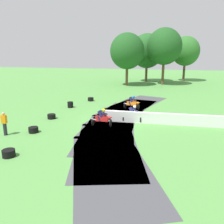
# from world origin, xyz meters

# --- Properties ---
(ground_plane) EXTENTS (120.00, 120.00, 0.00)m
(ground_plane) POSITION_xyz_m (0.00, 0.00, 0.00)
(ground_plane) COLOR #569947
(track_asphalt) EXTENTS (7.17, 24.60, 0.01)m
(track_asphalt) POSITION_xyz_m (0.61, 0.02, 0.00)
(track_asphalt) COLOR #47474C
(track_asphalt) RESTS_ON ground
(safety_barrier) EXTENTS (12.99, 0.63, 0.90)m
(safety_barrier) POSITION_xyz_m (5.63, 0.14, 0.45)
(safety_barrier) COLOR white
(safety_barrier) RESTS_ON ground
(motorcycle_lead_orange) EXTENTS (1.71, 0.96, 1.43)m
(motorcycle_lead_orange) POSITION_xyz_m (1.00, 4.46, 0.66)
(motorcycle_lead_orange) COLOR black
(motorcycle_lead_orange) RESTS_ON ground
(motorcycle_chase_white) EXTENTS (1.68, 0.80, 1.43)m
(motorcycle_chase_white) POSITION_xyz_m (1.66, 0.22, 0.64)
(motorcycle_chase_white) COLOR black
(motorcycle_chase_white) RESTS_ON ground
(motorcycle_trailing_red) EXTENTS (1.68, 0.68, 1.42)m
(motorcycle_trailing_red) POSITION_xyz_m (-0.47, -1.45, 0.66)
(motorcycle_trailing_red) COLOR black
(motorcycle_trailing_red) RESTS_ON ground
(tire_stack_near) EXTENTS (0.67, 0.67, 0.40)m
(tire_stack_near) POSITION_xyz_m (-4.34, 7.42, 0.20)
(tire_stack_near) COLOR black
(tire_stack_near) RESTS_ON ground
(tire_stack_mid_a) EXTENTS (0.58, 0.58, 0.60)m
(tire_stack_mid_a) POSITION_xyz_m (-5.35, 3.79, 0.30)
(tire_stack_mid_a) COLOR black
(tire_stack_mid_a) RESTS_ON ground
(tire_stack_mid_b) EXTENTS (0.69, 0.69, 0.40)m
(tire_stack_mid_b) POSITION_xyz_m (-5.29, -0.44, 0.20)
(tire_stack_mid_b) COLOR black
(tire_stack_mid_b) RESTS_ON ground
(tire_stack_far) EXTENTS (0.68, 0.68, 0.40)m
(tire_stack_far) POSITION_xyz_m (-4.89, -3.97, 0.20)
(tire_stack_far) COLOR black
(tire_stack_far) RESTS_ON ground
(tire_stack_extra_a) EXTENTS (0.69, 0.69, 0.40)m
(tire_stack_extra_a) POSITION_xyz_m (-4.06, -7.81, 0.20)
(tire_stack_extra_a) COLOR black
(tire_stack_extra_a) RESTS_ON ground
(track_marshal) EXTENTS (0.34, 0.24, 1.63)m
(track_marshal) POSITION_xyz_m (-6.46, -4.88, 0.82)
(track_marshal) COLOR #232328
(track_marshal) RESTS_ON ground
(tree_far_left) EXTENTS (6.06, 6.06, 8.92)m
(tree_far_left) POSITION_xyz_m (0.37, 27.40, 5.72)
(tree_far_left) COLOR brown
(tree_far_left) RESTS_ON ground
(tree_far_right) EXTENTS (5.28, 5.28, 8.48)m
(tree_far_right) POSITION_xyz_m (7.46, 29.86, 5.69)
(tree_far_right) COLOR brown
(tree_far_right) RESTS_ON ground
(tree_mid_rise) EXTENTS (5.84, 5.84, 9.52)m
(tree_mid_rise) POSITION_xyz_m (3.54, 23.66, 6.44)
(tree_mid_rise) COLOR brown
(tree_mid_rise) RESTS_ON ground
(tree_behind_barrier) EXTENTS (5.62, 5.62, 8.63)m
(tree_behind_barrier) POSITION_xyz_m (-2.37, 21.09, 5.66)
(tree_behind_barrier) COLOR brown
(tree_behind_barrier) RESTS_ON ground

